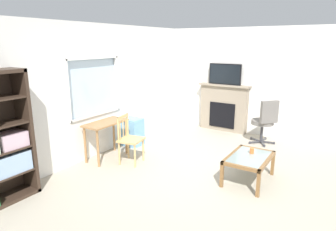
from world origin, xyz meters
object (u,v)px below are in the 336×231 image
Objects in this scene: office_chair at (265,120)px; sippy_cup at (252,151)px; tv at (225,74)px; wooden_chair at (129,139)px; coffee_table at (249,160)px; fireplace at (224,108)px; desk_under_window at (106,129)px; plastic_drawer_unit at (133,132)px.

office_chair is 11.11× the size of sippy_cup.
tv is at bearing 67.02° from office_chair.
tv is 0.81× the size of office_chair.
office_chair reaches higher than sippy_cup.
coffee_table is at bearing -77.77° from wooden_chair.
office_chair is at bearing -113.74° from fireplace.
sippy_cup is at bearing -171.73° from office_chair.
fireplace is at bearing 66.26° from office_chair.
office_chair is at bearing -43.80° from desk_under_window.
office_chair is at bearing -37.65° from wooden_chair.
plastic_drawer_unit is 0.73× the size of tv.
sippy_cup is at bearing -74.09° from wooden_chair.
plastic_drawer_unit is 0.65× the size of coffee_table.
fireplace is (2.12, -1.24, 0.29)m from plastic_drawer_unit.
wooden_chair is 0.90× the size of office_chair.
tv reaches higher than fireplace.
tv reaches higher than coffee_table.
fireplace is 1.41× the size of coffee_table.
fireplace is (2.96, -1.19, 0.00)m from desk_under_window.
wooden_chair is at bearing 142.35° from office_chair.
office_chair reaches higher than plastic_drawer_unit.
plastic_drawer_unit is 0.60× the size of office_chair.
office_chair is 1.09× the size of coffee_table.
wooden_chair is at bearing 166.81° from tv.
fireplace is at bearing -21.85° from desk_under_window.
wooden_chair is 10.00× the size of sippy_cup.
sippy_cup is at bearing -75.63° from desk_under_window.
office_chair reaches higher than coffee_table.
fireplace is 0.84m from tv.
fireplace reaches higher than office_chair.
coffee_table is (-0.32, -2.67, 0.06)m from plastic_drawer_unit.
office_chair is (-0.51, -1.16, -0.04)m from fireplace.
plastic_drawer_unit is 2.47m from fireplace.
plastic_drawer_unit is (0.85, 0.05, -0.29)m from desk_under_window.
tv is (-0.02, 0.00, 0.84)m from fireplace.
coffee_table is (-2.44, -1.43, -0.23)m from fireplace.
coffee_table is 0.18m from sippy_cup.
desk_under_window is 0.90m from plastic_drawer_unit.
sippy_cup is (-1.78, -0.26, -0.09)m from office_chair.
fireplace is at bearing 0.00° from tv.
plastic_drawer_unit is 2.69m from coffee_table.
plastic_drawer_unit is at bearing 3.38° from desk_under_window.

